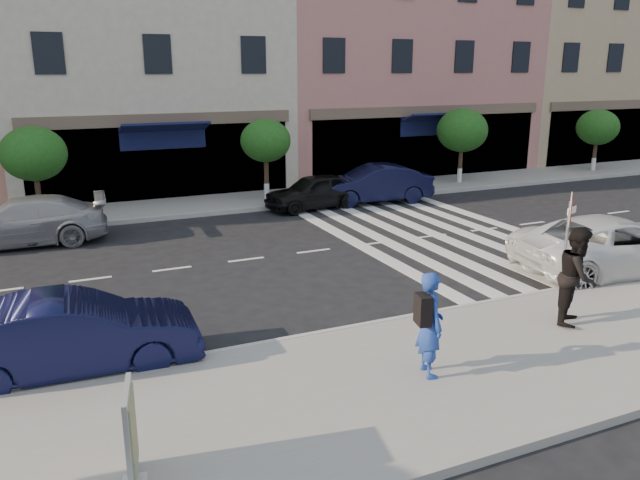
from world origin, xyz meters
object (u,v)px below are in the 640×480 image
(walker, at_px, (577,276))
(car_far_left, at_px, (21,222))
(poster_board, at_px, (131,438))
(photographer, at_px, (430,324))
(car_near_mid, at_px, (74,335))
(stop_sign, at_px, (569,219))
(car_near_right, at_px, (616,245))
(car_far_mid, at_px, (314,191))
(car_far_right, at_px, (374,184))

(walker, height_order, car_far_left, walker)
(poster_board, bearing_deg, photographer, 21.91)
(walker, height_order, car_near_mid, walker)
(stop_sign, xyz_separation_m, car_near_right, (2.51, 0.81, -1.10))
(car_far_mid, bearing_deg, car_far_right, 83.23)
(walker, bearing_deg, car_far_left, 93.65)
(walker, xyz_separation_m, car_near_mid, (-9.11, 2.11, -0.43))
(stop_sign, bearing_deg, car_far_right, 62.24)
(car_near_right, xyz_separation_m, car_far_right, (-1.42, 9.96, 0.00))
(photographer, relative_size, car_far_mid, 0.47)
(stop_sign, bearing_deg, car_far_mid, 75.47)
(car_far_left, relative_size, car_far_right, 1.09)
(car_far_mid, relative_size, car_far_right, 0.85)
(photographer, height_order, car_near_right, photographer)
(photographer, xyz_separation_m, car_far_right, (6.08, 12.86, -0.31))
(photographer, distance_m, car_far_mid, 13.36)
(car_far_right, bearing_deg, car_near_right, 14.26)
(car_near_mid, bearing_deg, car_near_right, -86.73)
(walker, distance_m, car_near_mid, 9.36)
(car_near_right, bearing_deg, stop_sign, 115.54)
(stop_sign, xyz_separation_m, poster_board, (-9.82, -3.02, -1.05))
(walker, bearing_deg, car_near_right, -6.61)
(car_far_left, distance_m, car_far_right, 12.32)
(stop_sign, bearing_deg, car_near_mid, 154.30)
(stop_sign, relative_size, poster_board, 1.78)
(stop_sign, relative_size, car_far_right, 0.52)
(car_far_mid, height_order, car_far_right, car_far_right)
(walker, relative_size, car_near_mid, 0.47)
(walker, height_order, car_far_mid, walker)
(car_far_right, bearing_deg, walker, -4.25)
(stop_sign, relative_size, walker, 1.18)
(poster_board, height_order, car_far_mid, poster_board)
(stop_sign, height_order, car_far_mid, stop_sign)
(car_far_mid, distance_m, car_far_right, 2.50)
(car_near_mid, height_order, car_far_right, car_far_right)
(photographer, xyz_separation_m, car_near_right, (7.50, 2.90, -0.31))
(walker, height_order, car_near_right, walker)
(car_far_left, xyz_separation_m, car_far_right, (12.28, 0.98, 0.03))
(car_near_right, relative_size, car_far_mid, 1.40)
(car_near_mid, height_order, car_far_mid, car_near_mid)
(car_far_mid, bearing_deg, poster_board, -38.18)
(car_near_mid, height_order, car_far_left, car_far_left)
(photographer, relative_size, car_far_left, 0.37)
(walker, distance_m, poster_board, 8.82)
(car_far_left, bearing_deg, walker, 45.52)
(stop_sign, distance_m, car_far_left, 14.91)
(walker, bearing_deg, car_far_mid, 53.05)
(photographer, xyz_separation_m, poster_board, (-4.84, -0.92, -0.26))
(poster_board, bearing_deg, car_far_mid, 69.68)
(stop_sign, xyz_separation_m, car_near_mid, (-10.26, 0.67, -1.14))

